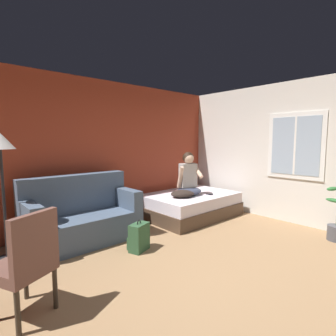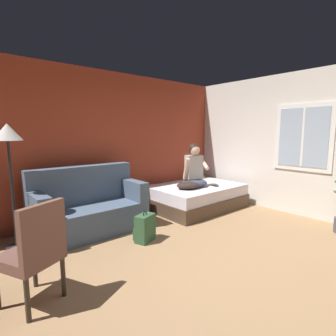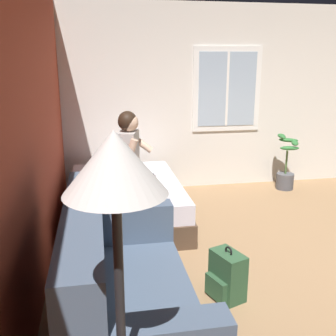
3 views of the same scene
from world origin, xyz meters
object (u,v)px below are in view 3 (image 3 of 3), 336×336
object	(u,v)px
bed	(125,201)
throw_pillow	(140,185)
floor_lamp	(116,208)
cell_phone	(148,175)
potted_plant	(286,170)
backpack	(227,276)
person_seated	(130,156)
couch	(122,298)

from	to	relation	value
bed	throw_pillow	bearing A→B (deg)	-159.11
throw_pillow	floor_lamp	xyz separation A→B (m)	(-2.93, 0.38, 0.88)
cell_phone	potted_plant	size ratio (longest dim) A/B	0.17
throw_pillow	backpack	bearing A→B (deg)	-159.12
cell_phone	floor_lamp	distance (m)	3.71
backpack	throw_pillow	xyz separation A→B (m)	(1.45, 0.55, 0.36)
bed	floor_lamp	xyz separation A→B (m)	(-3.30, 0.24, 1.19)
bed	potted_plant	xyz separation A→B (m)	(0.75, -2.49, 0.07)
person_seated	floor_lamp	bearing A→B (deg)	174.47
couch	backpack	distance (m)	1.02
couch	backpack	size ratio (longest dim) A/B	3.71
person_seated	backpack	world-z (taller)	person_seated
bed	cell_phone	size ratio (longest dim) A/B	13.26
couch	throw_pillow	xyz separation A→B (m)	(1.91, -0.33, 0.16)
floor_lamp	potted_plant	xyz separation A→B (m)	(4.05, -2.73, -1.13)
floor_lamp	backpack	bearing A→B (deg)	-32.38
person_seated	backpack	xyz separation A→B (m)	(-1.69, -0.63, -0.64)
couch	floor_lamp	distance (m)	1.46
person_seated	couch	bearing A→B (deg)	173.27
bed	person_seated	xyz separation A→B (m)	(-0.13, -0.06, 0.60)
bed	potted_plant	world-z (taller)	potted_plant
backpack	throw_pillow	world-z (taller)	throw_pillow
bed	floor_lamp	bearing A→B (deg)	175.77
couch	potted_plant	world-z (taller)	couch
backpack	floor_lamp	distance (m)	2.14
bed	throw_pillow	world-z (taller)	throw_pillow
person_seated	cell_phone	distance (m)	0.57
couch	potted_plant	bearing A→B (deg)	-41.50
person_seated	throw_pillow	distance (m)	0.38
person_seated	floor_lamp	world-z (taller)	floor_lamp
throw_pillow	floor_lamp	distance (m)	3.09
couch	cell_phone	distance (m)	2.57
person_seated	potted_plant	world-z (taller)	person_seated
backpack	cell_phone	bearing A→B (deg)	10.30
person_seated	potted_plant	distance (m)	2.63
backpack	cell_phone	size ratio (longest dim) A/B	3.18
cell_phone	floor_lamp	world-z (taller)	floor_lamp
couch	bed	bearing A→B (deg)	-4.78
throw_pillow	floor_lamp	bearing A→B (deg)	172.54
backpack	floor_lamp	xyz separation A→B (m)	(-1.48, 0.94, 1.24)
throw_pillow	potted_plant	size ratio (longest dim) A/B	0.56
potted_plant	person_seated	bearing A→B (deg)	109.81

